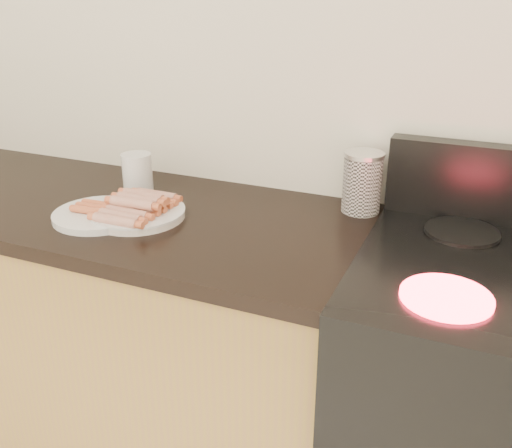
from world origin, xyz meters
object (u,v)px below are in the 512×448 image
at_px(main_plate, 138,215).
at_px(side_plate, 100,215).
at_px(stove, 502,443).
at_px(canister, 362,182).
at_px(mug, 137,172).

relative_size(main_plate, side_plate, 1.01).
distance_m(stove, side_plate, 1.17).
height_order(side_plate, canister, canister).
bearing_deg(canister, mug, -171.81).
bearing_deg(stove, mug, 172.24).
bearing_deg(mug, main_plate, -56.56).
bearing_deg(side_plate, mug, 97.54).
distance_m(main_plate, side_plate, 0.10).
distance_m(side_plate, mug, 0.23).
xyz_separation_m(side_plate, canister, (0.63, 0.32, 0.08)).
relative_size(stove, mug, 8.16).
xyz_separation_m(main_plate, mug, (-0.12, 0.19, 0.05)).
distance_m(stove, mug, 1.22).
height_order(stove, side_plate, side_plate).
bearing_deg(mug, canister, 8.19).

